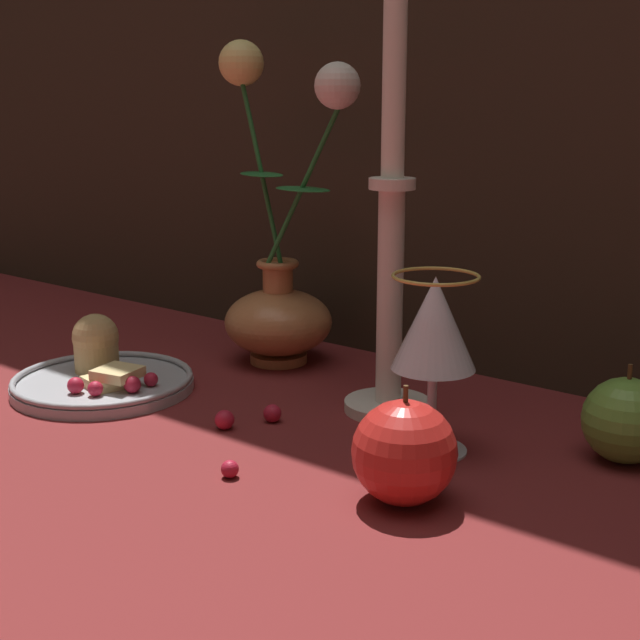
% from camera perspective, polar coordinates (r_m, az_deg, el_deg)
% --- Properties ---
extents(ground_plane, '(2.40, 2.40, 0.00)m').
position_cam_1_polar(ground_plane, '(0.81, -0.05, -6.80)').
color(ground_plane, maroon).
rests_on(ground_plane, ground).
extents(vase, '(0.19, 0.12, 0.35)m').
position_cam_1_polar(vase, '(0.97, -2.66, 2.43)').
color(vase, '#B77042').
rests_on(vase, ground_plane).
extents(plate_with_pastries, '(0.18, 0.18, 0.07)m').
position_cam_1_polar(plate_with_pastries, '(0.93, -13.79, -3.29)').
color(plate_with_pastries, '#A3A3A8').
rests_on(plate_with_pastries, ground_plane).
extents(wine_glass, '(0.07, 0.07, 0.15)m').
position_cam_1_polar(wine_glass, '(0.72, 7.32, -0.65)').
color(wine_glass, silver).
rests_on(wine_glass, ground_plane).
extents(candlestick, '(0.08, 0.08, 0.38)m').
position_cam_1_polar(candlestick, '(0.81, 4.54, 3.30)').
color(candlestick, silver).
rests_on(candlestick, ground_plane).
extents(apple_beside_vase, '(0.07, 0.07, 0.08)m').
position_cam_1_polar(apple_beside_vase, '(0.76, 18.97, -6.09)').
color(apple_beside_vase, '#669938').
rests_on(apple_beside_vase, ground_plane).
extents(apple_near_glass, '(0.08, 0.08, 0.09)m').
position_cam_1_polar(apple_near_glass, '(0.65, 5.42, -8.43)').
color(apple_near_glass, red).
rests_on(apple_near_glass, ground_plane).
extents(berry_near_plate, '(0.02, 0.02, 0.02)m').
position_cam_1_polar(berry_near_plate, '(0.81, -3.07, -5.98)').
color(berry_near_plate, '#AD192D').
rests_on(berry_near_plate, ground_plane).
extents(berry_front_center, '(0.01, 0.01, 0.01)m').
position_cam_1_polar(berry_front_center, '(0.70, -5.79, -9.47)').
color(berry_front_center, '#AD192D').
rests_on(berry_front_center, ground_plane).
extents(berry_by_glass_stem, '(0.02, 0.02, 0.02)m').
position_cam_1_polar(berry_by_glass_stem, '(0.80, -6.13, -6.37)').
color(berry_by_glass_stem, '#AD192D').
rests_on(berry_by_glass_stem, ground_plane).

